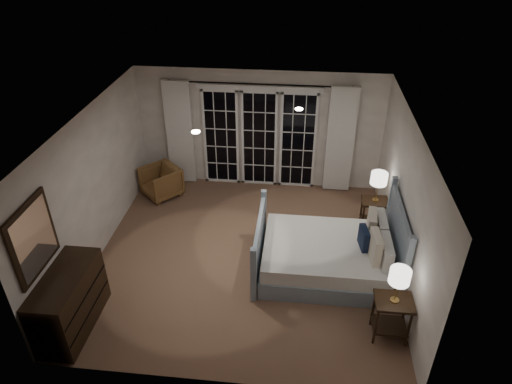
# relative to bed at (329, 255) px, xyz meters

# --- Properties ---
(floor) EXTENTS (5.00, 5.00, 0.00)m
(floor) POSITION_rel_bed_xyz_m (-1.42, 0.23, -0.33)
(floor) COLOR brown
(floor) RESTS_ON ground
(ceiling) EXTENTS (5.00, 5.00, 0.00)m
(ceiling) POSITION_rel_bed_xyz_m (-1.42, 0.23, 2.17)
(ceiling) COLOR silver
(ceiling) RESTS_ON wall_back
(wall_left) EXTENTS (0.02, 5.00, 2.50)m
(wall_left) POSITION_rel_bed_xyz_m (-3.92, 0.23, 0.92)
(wall_left) COLOR white
(wall_left) RESTS_ON floor
(wall_right) EXTENTS (0.02, 5.00, 2.50)m
(wall_right) POSITION_rel_bed_xyz_m (1.08, 0.23, 0.92)
(wall_right) COLOR white
(wall_right) RESTS_ON floor
(wall_back) EXTENTS (5.00, 0.02, 2.50)m
(wall_back) POSITION_rel_bed_xyz_m (-1.42, 2.73, 0.92)
(wall_back) COLOR white
(wall_back) RESTS_ON floor
(wall_front) EXTENTS (5.00, 0.02, 2.50)m
(wall_front) POSITION_rel_bed_xyz_m (-1.42, -2.27, 0.92)
(wall_front) COLOR white
(wall_front) RESTS_ON floor
(french_doors) EXTENTS (2.50, 0.04, 2.20)m
(french_doors) POSITION_rel_bed_xyz_m (-1.42, 2.69, 0.76)
(french_doors) COLOR black
(french_doors) RESTS_ON wall_back
(curtain_rod) EXTENTS (3.50, 0.03, 0.03)m
(curtain_rod) POSITION_rel_bed_xyz_m (-1.42, 2.63, 1.92)
(curtain_rod) COLOR black
(curtain_rod) RESTS_ON wall_back
(curtain_left) EXTENTS (0.55, 0.10, 2.25)m
(curtain_left) POSITION_rel_bed_xyz_m (-3.07, 2.61, 0.82)
(curtain_left) COLOR white
(curtain_left) RESTS_ON curtain_rod
(curtain_right) EXTENTS (0.55, 0.10, 2.25)m
(curtain_right) POSITION_rel_bed_xyz_m (0.23, 2.61, 0.82)
(curtain_right) COLOR white
(curtain_right) RESTS_ON curtain_rod
(downlight_a) EXTENTS (0.12, 0.12, 0.01)m
(downlight_a) POSITION_rel_bed_xyz_m (-0.62, 0.83, 2.16)
(downlight_a) COLOR white
(downlight_a) RESTS_ON ceiling
(downlight_b) EXTENTS (0.12, 0.12, 0.01)m
(downlight_b) POSITION_rel_bed_xyz_m (-2.02, -0.17, 2.16)
(downlight_b) COLOR white
(downlight_b) RESTS_ON ceiling
(bed) EXTENTS (2.22, 1.59, 1.29)m
(bed) POSITION_rel_bed_xyz_m (0.00, 0.00, 0.00)
(bed) COLOR gray
(bed) RESTS_ON floor
(nightstand_left) EXTENTS (0.51, 0.41, 0.67)m
(nightstand_left) POSITION_rel_bed_xyz_m (0.81, -1.27, 0.11)
(nightstand_left) COLOR black
(nightstand_left) RESTS_ON floor
(nightstand_right) EXTENTS (0.48, 0.38, 0.62)m
(nightstand_right) POSITION_rel_bed_xyz_m (0.85, 1.27, 0.08)
(nightstand_right) COLOR black
(nightstand_right) RESTS_ON floor
(lamp_left) EXTENTS (0.28, 0.28, 0.54)m
(lamp_left) POSITION_rel_bed_xyz_m (0.81, -1.27, 0.77)
(lamp_left) COLOR tan
(lamp_left) RESTS_ON nightstand_left
(lamp_right) EXTENTS (0.29, 0.29, 0.57)m
(lamp_right) POSITION_rel_bed_xyz_m (0.85, 1.27, 0.75)
(lamp_right) COLOR tan
(lamp_right) RESTS_ON nightstand_right
(armchair) EXTENTS (0.99, 0.99, 0.64)m
(armchair) POSITION_rel_bed_xyz_m (-3.38, 2.00, -0.00)
(armchair) COLOR brown
(armchair) RESTS_ON floor
(dresser) EXTENTS (0.55, 1.30, 0.92)m
(dresser) POSITION_rel_bed_xyz_m (-3.65, -1.57, 0.13)
(dresser) COLOR black
(dresser) RESTS_ON floor
(mirror) EXTENTS (0.05, 0.85, 1.00)m
(mirror) POSITION_rel_bed_xyz_m (-3.88, -1.57, 1.22)
(mirror) COLOR black
(mirror) RESTS_ON wall_left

